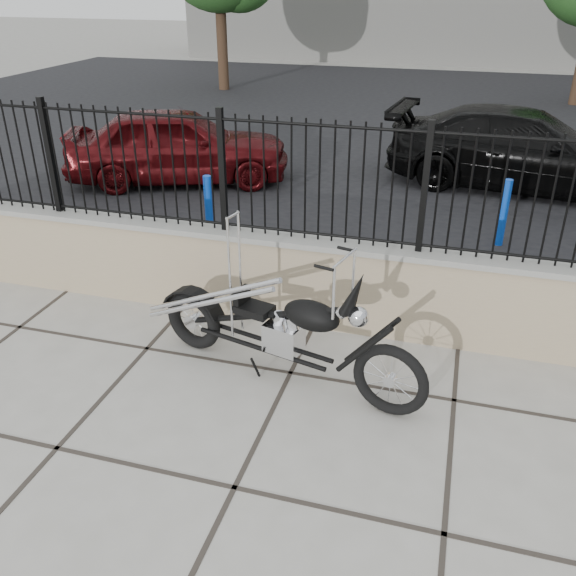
{
  "coord_description": "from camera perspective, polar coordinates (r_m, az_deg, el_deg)",
  "views": [
    {
      "loc": [
        1.29,
        -3.04,
        3.35
      ],
      "look_at": [
        -0.09,
        1.73,
        0.77
      ],
      "focal_mm": 38.0,
      "sensor_mm": 36.0,
      "label": 1
    }
  ],
  "objects": [
    {
      "name": "retaining_wall",
      "position": [
        6.38,
        2.72,
        0.6
      ],
      "size": [
        14.0,
        0.36,
        0.96
      ],
      "primitive_type": "cube",
      "color": "gray",
      "rests_on": "ground_plane"
    },
    {
      "name": "iron_fence",
      "position": [
        5.97,
        2.95,
        9.89
      ],
      "size": [
        14.0,
        0.08,
        1.2
      ],
      "primitive_type": "cube",
      "color": "black",
      "rests_on": "retaining_wall"
    },
    {
      "name": "car_red",
      "position": [
        11.19,
        -10.23,
        13.05
      ],
      "size": [
        4.16,
        2.82,
        1.32
      ],
      "primitive_type": "imported",
      "rotation": [
        0.0,
        0.0,
        1.93
      ],
      "color": "#460A0C",
      "rests_on": "parking_lot"
    },
    {
      "name": "ground_plane",
      "position": [
        4.71,
        -5.03,
        -18.13
      ],
      "size": [
        90.0,
        90.0,
        0.0
      ],
      "primitive_type": "plane",
      "color": "#99968E",
      "rests_on": "ground"
    },
    {
      "name": "bollard_b",
      "position": [
        8.8,
        19.52,
        6.64
      ],
      "size": [
        0.13,
        0.13,
        0.93
      ],
      "primitive_type": "cylinder",
      "rotation": [
        0.0,
        0.0,
        0.18
      ],
      "color": "#0D1CCD",
      "rests_on": "ground_plane"
    },
    {
      "name": "car_black",
      "position": [
        11.42,
        21.1,
        11.99
      ],
      "size": [
        4.74,
        2.34,
        1.32
      ],
      "primitive_type": "imported",
      "rotation": [
        0.0,
        0.0,
        1.46
      ],
      "color": "black",
      "rests_on": "parking_lot"
    },
    {
      "name": "chopper_motorcycle",
      "position": [
        5.35,
        -0.89,
        -1.42
      ],
      "size": [
        2.61,
        1.06,
        1.55
      ],
      "primitive_type": null,
      "rotation": [
        0.0,
        0.0,
        -0.24
      ],
      "color": "black",
      "rests_on": "ground_plane"
    },
    {
      "name": "bollard_a",
      "position": [
        8.58,
        -7.43,
        7.45
      ],
      "size": [
        0.14,
        0.14,
        0.91
      ],
      "primitive_type": "cylinder",
      "rotation": [
        0.0,
        0.0,
        -0.28
      ],
      "color": "blue",
      "rests_on": "ground_plane"
    },
    {
      "name": "parking_lot",
      "position": [
        15.95,
        11.52,
        14.75
      ],
      "size": [
        30.0,
        30.0,
        0.0
      ],
      "primitive_type": "plane",
      "color": "black",
      "rests_on": "ground"
    }
  ]
}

